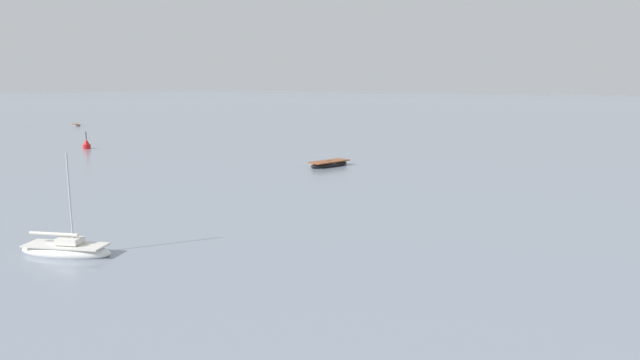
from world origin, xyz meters
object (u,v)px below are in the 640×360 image
rowboat_moored_2 (76,125)px  channel_buoy (87,145)px  sailboat_moored_1 (66,250)px  rowboat_moored_0 (329,164)px

rowboat_moored_2 → channel_buoy: (34.99, -20.76, 0.33)m
sailboat_moored_1 → channel_buoy: size_ratio=2.22×
sailboat_moored_1 → rowboat_moored_2: size_ratio=1.62×
rowboat_moored_0 → rowboat_moored_2: (-67.55, 16.10, -0.07)m
rowboat_moored_0 → channel_buoy: 32.89m
rowboat_moored_0 → channel_buoy: bearing=109.8°
rowboat_moored_0 → rowboat_moored_2: size_ratio=1.56×
sailboat_moored_1 → rowboat_moored_2: 86.52m
sailboat_moored_1 → channel_buoy: sailboat_moored_1 is taller
rowboat_moored_0 → rowboat_moored_2: 69.44m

